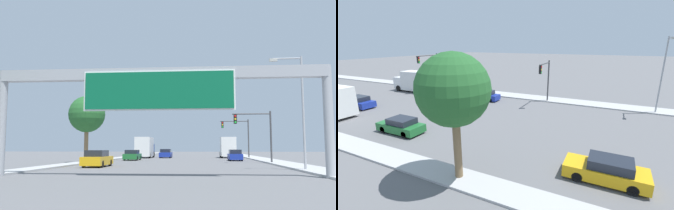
% 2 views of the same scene
% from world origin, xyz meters
% --- Properties ---
extents(sidewalk_right, '(3.00, 120.00, 0.15)m').
position_xyz_m(sidewalk_right, '(11.25, 60.00, 0.07)').
color(sidewalk_right, '#ABABAB').
rests_on(sidewalk_right, ground).
extents(median_strip_left, '(2.00, 120.00, 0.15)m').
position_xyz_m(median_strip_left, '(-10.75, 60.00, 0.07)').
color(median_strip_left, '#ABABAB').
rests_on(median_strip_left, ground).
extents(sign_gantry, '(20.45, 0.73, 6.61)m').
position_xyz_m(sign_gantry, '(0.00, 17.90, 5.27)').
color(sign_gantry, '#9EA0A5').
rests_on(sign_gantry, ground).
extents(car_far_left, '(1.84, 4.79, 1.52)m').
position_xyz_m(car_far_left, '(-7.00, 29.50, 0.72)').
color(car_far_left, gold).
rests_on(car_far_left, ground).
extents(car_near_right, '(1.89, 4.48, 1.42)m').
position_xyz_m(car_near_right, '(-7.00, 47.08, 0.68)').
color(car_near_right, '#1E662D').
rests_on(car_near_right, ground).
extents(car_near_left, '(1.90, 4.76, 1.49)m').
position_xyz_m(car_near_left, '(-3.50, 59.25, 0.70)').
color(car_near_left, navy).
rests_on(car_near_left, ground).
extents(car_far_center, '(1.72, 4.37, 1.48)m').
position_xyz_m(car_far_center, '(7.00, 46.42, 0.70)').
color(car_far_center, navy).
rests_on(car_far_center, ground).
extents(truck_box_primary, '(2.44, 7.03, 3.47)m').
position_xyz_m(truck_box_primary, '(7.00, 60.47, 1.75)').
color(truck_box_primary, white).
rests_on(truck_box_primary, ground).
extents(truck_box_secondary, '(2.47, 7.41, 3.46)m').
position_xyz_m(truck_box_secondary, '(-7.00, 58.73, 1.75)').
color(truck_box_secondary, navy).
rests_on(truck_box_secondary, ground).
extents(traffic_light_near_intersection, '(4.32, 0.32, 5.81)m').
position_xyz_m(traffic_light_near_intersection, '(8.84, 38.00, 3.93)').
color(traffic_light_near_intersection, '#3D3D3F').
rests_on(traffic_light_near_intersection, ground).
extents(traffic_light_mid_block, '(4.67, 0.32, 6.36)m').
position_xyz_m(traffic_light_mid_block, '(8.79, 58.00, 4.30)').
color(traffic_light_mid_block, '#3D3D3F').
rests_on(traffic_light_mid_block, ground).
extents(palm_tree_background, '(4.22, 4.22, 7.71)m').
position_xyz_m(palm_tree_background, '(-10.64, 37.66, 5.55)').
color(palm_tree_background, brown).
rests_on(palm_tree_background, ground).
extents(street_lamp_right, '(2.52, 0.28, 8.82)m').
position_xyz_m(street_lamp_right, '(10.05, 24.85, 5.18)').
color(street_lamp_right, '#9EA0A5').
rests_on(street_lamp_right, ground).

